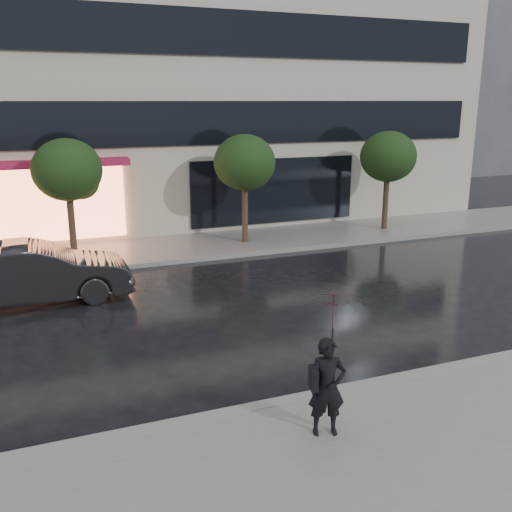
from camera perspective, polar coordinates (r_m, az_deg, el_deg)
ground at (r=11.16m, az=2.52°, el=-12.05°), size 120.00×120.00×0.00m
sidewalk_near at (r=8.71m, az=11.84°, el=-20.66°), size 60.00×4.50×0.12m
sidewalk_far at (r=20.35m, az=-9.29°, el=0.70°), size 60.00×3.50×0.12m
curb_near at (r=10.34m, az=4.84°, el=-14.05°), size 60.00×0.25×0.14m
curb_far at (r=18.70m, az=-8.12°, el=-0.53°), size 60.00×0.25×0.14m
office_building at (r=27.59m, az=-13.95°, el=22.98°), size 30.00×12.76×18.00m
bg_building_right at (r=47.80m, az=18.44°, el=18.03°), size 12.00×12.00×16.00m
tree_mid_west at (r=19.23m, az=-18.17°, el=7.98°), size 2.20×2.20×3.99m
tree_mid_east at (r=20.48m, az=-1.01°, el=9.13°), size 2.20×2.20×3.99m
tree_far_east at (r=23.26m, az=13.16°, el=9.49°), size 2.20×2.20×3.99m
parked_car at (r=15.85m, az=-21.19°, el=-1.61°), size 4.84×1.70×1.59m
pedestrian_with_umbrella at (r=8.64m, az=7.54°, el=-8.29°), size 1.22×1.23×2.32m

